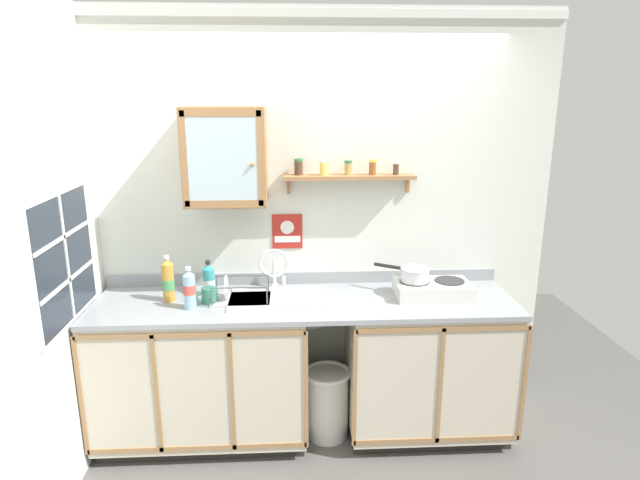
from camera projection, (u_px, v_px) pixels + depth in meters
floor at (308, 475)px, 3.15m from camera, size 5.61×5.61×0.00m
back_wall at (303, 222)px, 3.52m from camera, size 3.21×0.07×2.66m
side_wall_left at (22, 276)px, 2.50m from camera, size 0.05×3.53×2.66m
lower_cabinet_run at (204, 372)px, 3.40m from camera, size 1.30×0.63×0.90m
lower_cabinet_run_right at (427, 366)px, 3.47m from camera, size 1.03×0.63×0.90m
countertop at (305, 302)px, 3.31m from camera, size 2.57×0.65×0.03m
backsplash at (304, 278)px, 3.59m from camera, size 2.57×0.02×0.08m
sink at (277, 302)px, 3.34m from camera, size 0.58×0.44×0.41m
hot_plate_stove at (433, 289)px, 3.36m from camera, size 0.46×0.27×0.09m
saucepan at (414, 274)px, 3.35m from camera, size 0.33×0.25×0.08m
bottle_water_blue_0 at (189, 289)px, 3.15m from camera, size 0.07×0.07×0.26m
bottle_juice_amber_1 at (168, 281)px, 3.26m from camera, size 0.07×0.07×0.29m
bottle_detergent_teal_2 at (209, 280)px, 3.36m from camera, size 0.08×0.08×0.23m
dish_rack at (239, 297)px, 3.29m from camera, size 0.35×0.24×0.16m
mug at (209, 295)px, 3.25m from camera, size 0.12×0.10×0.10m
wall_cabinet at (225, 156)px, 3.21m from camera, size 0.48×0.33×0.58m
spice_shelf at (347, 175)px, 3.36m from camera, size 0.82×0.14×0.22m
warning_sign at (287, 232)px, 3.50m from camera, size 0.20×0.01×0.23m
window at (64, 258)px, 2.89m from camera, size 0.03×0.75×0.73m
trash_bin at (327, 402)px, 3.46m from camera, size 0.30×0.30×0.46m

